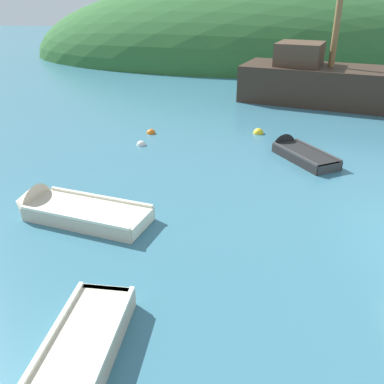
{
  "coord_description": "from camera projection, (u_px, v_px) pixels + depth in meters",
  "views": [
    {
      "loc": [
        -5.01,
        -8.72,
        5.33
      ],
      "look_at": [
        -6.44,
        1.76,
        0.25
      ],
      "focal_mm": 39.6,
      "sensor_mm": 36.0,
      "label": 1
    }
  ],
  "objects": [
    {
      "name": "buoy_white",
      "position": [
        141.0,
        145.0,
        16.0
      ],
      "size": [
        0.35,
        0.35,
        0.35
      ],
      "primitive_type": "sphere",
      "color": "white",
      "rests_on": "ground"
    },
    {
      "name": "sailing_ship",
      "position": [
        363.0,
        92.0,
        21.03
      ],
      "size": [
        14.99,
        6.56,
        11.68
      ],
      "rotation": [
        0.0,
        0.0,
        -0.27
      ],
      "color": "#38281E",
      "rests_on": "ground"
    },
    {
      "name": "buoy_orange",
      "position": [
        151.0,
        133.0,
        17.31
      ],
      "size": [
        0.36,
        0.36,
        0.36
      ],
      "primitive_type": "sphere",
      "color": "orange",
      "rests_on": "ground"
    },
    {
      "name": "buoy_yellow",
      "position": [
        258.0,
        133.0,
        17.31
      ],
      "size": [
        0.43,
        0.43,
        0.43
      ],
      "primitive_type": "sphere",
      "color": "yellow",
      "rests_on": "ground"
    },
    {
      "name": "rowboat_near_dock",
      "position": [
        66.0,
        211.0,
        10.99
      ],
      "size": [
        4.07,
        2.09,
        1.22
      ],
      "rotation": [
        0.0,
        0.0,
        2.91
      ],
      "color": "beige",
      "rests_on": "ground"
    },
    {
      "name": "shore_hill",
      "position": [
        255.0,
        56.0,
        37.23
      ],
      "size": [
        38.86,
        21.27,
        12.5
      ],
      "primitive_type": "ellipsoid",
      "color": "#2D602D",
      "rests_on": "ground"
    },
    {
      "name": "rowboat_outer_right",
      "position": [
        296.0,
        153.0,
        14.95
      ],
      "size": [
        2.52,
        3.16,
        1.0
      ],
      "rotation": [
        0.0,
        0.0,
        2.13
      ],
      "color": "black",
      "rests_on": "ground"
    }
  ]
}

